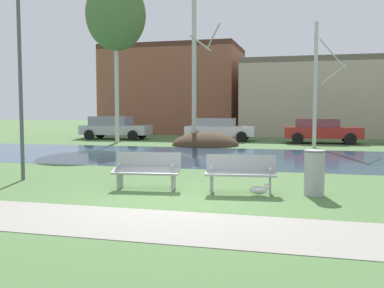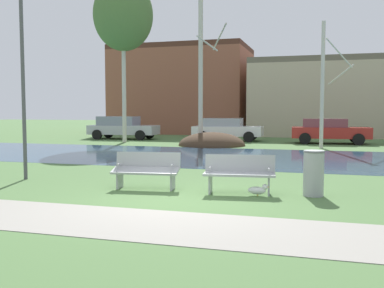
% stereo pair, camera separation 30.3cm
% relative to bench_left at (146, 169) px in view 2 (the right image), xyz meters
% --- Properties ---
extents(ground_plane, '(120.00, 120.00, 0.00)m').
position_rel_bench_left_xyz_m(ground_plane, '(1.14, 8.72, -0.47)').
color(ground_plane, '#4C703D').
extents(paved_path_strip, '(60.00, 2.00, 0.01)m').
position_rel_bench_left_xyz_m(paved_path_strip, '(1.14, -3.13, -0.47)').
color(paved_path_strip, gray).
rests_on(paved_path_strip, ground).
extents(river_band, '(80.00, 7.99, 0.01)m').
position_rel_bench_left_xyz_m(river_band, '(1.14, 7.79, -0.47)').
color(river_band, '#33516B').
rests_on(river_band, ground).
extents(soil_mound, '(3.59, 3.39, 1.44)m').
position_rel_bench_left_xyz_m(soil_mound, '(-1.61, 13.22, -0.47)').
color(soil_mound, '#423021').
rests_on(soil_mound, ground).
extents(bench_left, '(1.66, 0.75, 0.87)m').
position_rel_bench_left_xyz_m(bench_left, '(0.00, 0.00, 0.00)').
color(bench_left, '#9EA0A3').
rests_on(bench_left, ground).
extents(bench_right, '(1.66, 0.75, 0.87)m').
position_rel_bench_left_xyz_m(bench_right, '(2.27, 0.00, 0.00)').
color(bench_right, '#9EA0A3').
rests_on(bench_right, ground).
extents(trash_bin, '(0.47, 0.47, 1.01)m').
position_rel_bench_left_xyz_m(trash_bin, '(3.88, 0.19, 0.05)').
color(trash_bin, '#999B9E').
rests_on(trash_bin, ground).
extents(seagull, '(0.48, 0.18, 0.27)m').
position_rel_bench_left_xyz_m(seagull, '(2.71, -0.17, -0.34)').
color(seagull, white).
rests_on(seagull, ground).
extents(streetlamp, '(0.32, 0.32, 5.62)m').
position_rel_bench_left_xyz_m(streetlamp, '(-3.74, 0.44, 3.26)').
color(streetlamp, '#4C4C51').
rests_on(streetlamp, ground).
extents(birch_far_left, '(3.46, 3.46, 9.50)m').
position_rel_bench_left_xyz_m(birch_far_left, '(-7.16, 14.18, 6.91)').
color(birch_far_left, beige).
rests_on(birch_far_left, ground).
extents(birch_left, '(1.58, 2.39, 7.95)m').
position_rel_bench_left_xyz_m(birch_left, '(-2.19, 13.17, 3.59)').
color(birch_left, '#BCB7A8').
rests_on(birch_left, ground).
extents(birch_center_left, '(1.54, 2.82, 6.25)m').
position_rel_bench_left_xyz_m(birch_center_left, '(4.08, 13.13, 2.73)').
color(birch_center_left, beige).
rests_on(birch_center_left, ground).
extents(parked_van_nearest_silver, '(4.55, 2.08, 1.50)m').
position_rel_bench_left_xyz_m(parked_van_nearest_silver, '(-8.58, 16.84, 0.31)').
color(parked_van_nearest_silver, '#B2B5BC').
rests_on(parked_van_nearest_silver, ground).
extents(parked_sedan_second_white, '(4.30, 2.15, 1.41)m').
position_rel_bench_left_xyz_m(parked_sedan_second_white, '(-1.63, 17.09, 0.28)').
color(parked_sedan_second_white, silver).
rests_on(parked_sedan_second_white, ground).
extents(parked_hatch_third_red, '(4.33, 2.14, 1.41)m').
position_rel_bench_left_xyz_m(parked_hatch_third_red, '(4.44, 16.48, 0.28)').
color(parked_hatch_third_red, maroon).
rests_on(parked_hatch_third_red, ground).
extents(building_brick_low, '(10.92, 7.00, 7.15)m').
position_rel_bench_left_xyz_m(building_brick_low, '(-7.30, 26.18, 3.10)').
color(building_brick_low, brown).
rests_on(building_brick_low, ground).
extents(building_beige_block, '(12.11, 9.10, 5.60)m').
position_rel_bench_left_xyz_m(building_beige_block, '(4.93, 25.96, 2.33)').
color(building_beige_block, '#BCAD8E').
rests_on(building_beige_block, ground).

